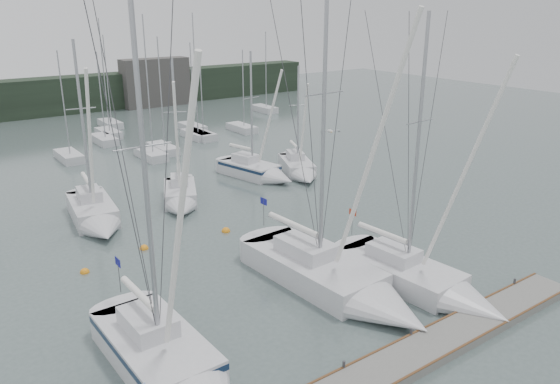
{
  "coord_description": "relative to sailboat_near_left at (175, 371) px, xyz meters",
  "views": [
    {
      "loc": [
        -14.92,
        -17.6,
        14.2
      ],
      "look_at": [
        1.33,
        5.0,
        4.72
      ],
      "focal_mm": 35.0,
      "sensor_mm": 36.0,
      "label": 1
    }
  ],
  "objects": [
    {
      "name": "sailboat_mid_e",
      "position": [
        21.21,
        19.36,
        -0.13
      ],
      "size": [
        5.06,
        7.63,
        10.22
      ],
      "rotation": [
        0.0,
        0.0,
        -0.41
      ],
      "color": "#BCBCC1",
      "rests_on": "ground"
    },
    {
      "name": "sailboat_near_left",
      "position": [
        0.0,
        0.0,
        0.0
      ],
      "size": [
        3.37,
        9.97,
        15.95
      ],
      "rotation": [
        0.0,
        0.0,
        0.02
      ],
      "color": "#BCBCC1",
      "rests_on": "ground"
    },
    {
      "name": "buoy_c",
      "position": [
        0.04,
        11.83,
        -0.66
      ],
      "size": [
        0.52,
        0.52,
        0.52
      ],
      "primitive_type": "sphere",
      "color": "orange",
      "rests_on": "ground"
    },
    {
      "name": "sailboat_mid_c",
      "position": [
        9.25,
        18.55,
        -0.09
      ],
      "size": [
        4.97,
        7.18,
        11.53
      ],
      "rotation": [
        0.0,
        0.0,
        -0.43
      ],
      "color": "#BCBCC1",
      "rests_on": "ground"
    },
    {
      "name": "sailboat_near_right",
      "position": [
        13.85,
        -1.26,
        -0.1
      ],
      "size": [
        3.76,
        10.2,
        15.07
      ],
      "rotation": [
        0.0,
        0.0,
        0.08
      ],
      "color": "#BCBCC1",
      "rests_on": "ground"
    },
    {
      "name": "dock",
      "position": [
        7.77,
        -4.41,
        -0.46
      ],
      "size": [
        24.0,
        2.0,
        0.4
      ],
      "primitive_type": "cube",
      "color": "#62625E",
      "rests_on": "ground"
    },
    {
      "name": "far_building_right",
      "position": [
        25.77,
        60.59,
        2.84
      ],
      "size": [
        10.0,
        3.0,
        7.0
      ],
      "primitive_type": "cube",
      "color": "#44413E",
      "rests_on": "ground"
    },
    {
      "name": "buoy_a",
      "position": [
        4.0,
        12.9,
        -0.66
      ],
      "size": [
        0.54,
        0.54,
        0.54
      ],
      "primitive_type": "sphere",
      "color": "orange",
      "rests_on": "ground"
    },
    {
      "name": "seagull",
      "position": [
        10.63,
        3.38,
        7.6
      ],
      "size": [
        0.9,
        0.51,
        0.19
      ],
      "rotation": [
        0.0,
        0.0,
        -0.44
      ],
      "color": "silver",
      "rests_on": "ground"
    },
    {
      "name": "sailboat_near_center",
      "position": [
        10.12,
        1.15,
        -0.04
      ],
      "size": [
        4.3,
        12.3,
        17.45
      ],
      "rotation": [
        0.0,
        0.0,
        0.06
      ],
      "color": "#BCBCC1",
      "rests_on": "ground"
    },
    {
      "name": "mast_forest",
      "position": [
        5.6,
        43.22,
        -0.19
      ],
      "size": [
        59.2,
        27.83,
        13.7
      ],
      "color": "#BCBCC1",
      "rests_on": "ground"
    },
    {
      "name": "ground",
      "position": [
        7.77,
        0.59,
        -0.66
      ],
      "size": [
        160.0,
        160.0,
        0.0
      ],
      "primitive_type": "plane",
      "color": "#4C5C5A",
      "rests_on": "ground"
    },
    {
      "name": "sailboat_mid_b",
      "position": [
        2.86,
        18.31,
        -0.04
      ],
      "size": [
        3.76,
        8.48,
        13.14
      ],
      "rotation": [
        0.0,
        0.0,
        -0.13
      ],
      "color": "#BCBCC1",
      "rests_on": "ground"
    },
    {
      "name": "far_treeline",
      "position": [
        7.77,
        62.59,
        1.84
      ],
      "size": [
        90.0,
        4.0,
        5.0
      ],
      "primitive_type": "cube",
      "color": "black",
      "rests_on": "ground"
    },
    {
      "name": "sailboat_mid_d",
      "position": [
        17.96,
        20.79,
        -0.07
      ],
      "size": [
        4.22,
        7.98,
        11.59
      ],
      "rotation": [
        0.0,
        0.0,
        0.22
      ],
      "color": "#BCBCC1",
      "rests_on": "ground"
    },
    {
      "name": "buoy_b",
      "position": [
        9.5,
        12.32,
        -0.66
      ],
      "size": [
        0.58,
        0.58,
        0.58
      ],
      "primitive_type": "sphere",
      "color": "orange",
      "rests_on": "ground"
    }
  ]
}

